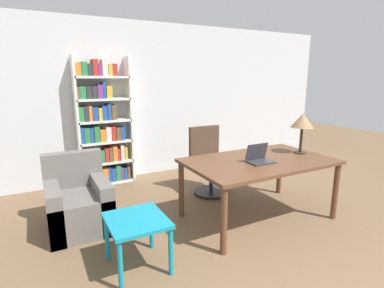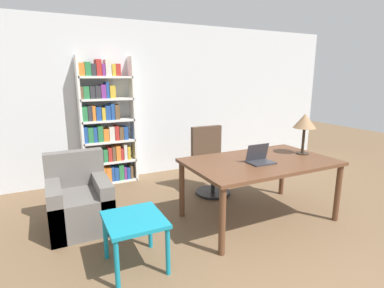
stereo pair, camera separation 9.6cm
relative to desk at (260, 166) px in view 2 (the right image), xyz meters
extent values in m
cube|color=silver|center=(-0.60, 2.39, 0.66)|extent=(8.00, 0.06, 2.70)
cube|color=brown|center=(0.00, 0.00, 0.06)|extent=(1.80, 1.10, 0.04)
cylinder|color=brown|center=(-0.84, -0.49, -0.33)|extent=(0.07, 0.07, 0.73)
cylinder|color=brown|center=(0.84, -0.49, -0.33)|extent=(0.07, 0.07, 0.73)
cylinder|color=brown|center=(-0.84, 0.49, -0.33)|extent=(0.07, 0.07, 0.73)
cylinder|color=brown|center=(0.84, 0.49, -0.33)|extent=(0.07, 0.07, 0.73)
cube|color=#2D2D33|center=(-0.07, -0.11, 0.09)|extent=(0.31, 0.21, 0.02)
cube|color=#2D2D33|center=(-0.07, -0.03, 0.20)|extent=(0.31, 0.05, 0.21)
cube|color=navy|center=(-0.07, -0.03, 0.20)|extent=(0.27, 0.04, 0.18)
cylinder|color=#2D2319|center=(0.71, 0.01, 0.09)|extent=(0.16, 0.16, 0.01)
cylinder|color=#2D2319|center=(0.71, 0.01, 0.26)|extent=(0.04, 0.04, 0.33)
cone|color=#93704C|center=(0.71, 0.01, 0.52)|extent=(0.29, 0.29, 0.19)
cylinder|color=black|center=(-0.10, 0.96, -0.67)|extent=(0.53, 0.53, 0.04)
cylinder|color=#262626|center=(-0.10, 0.96, -0.48)|extent=(0.06, 0.06, 0.35)
cube|color=#4C3828|center=(-0.10, 0.96, -0.25)|extent=(0.53, 0.53, 0.10)
cube|color=#4C3828|center=(-0.10, 1.18, 0.07)|extent=(0.50, 0.08, 0.54)
cube|color=teal|center=(-1.68, -0.29, -0.21)|extent=(0.53, 0.57, 0.04)
cylinder|color=teal|center=(-1.91, -0.54, -0.46)|extent=(0.04, 0.04, 0.46)
cylinder|color=teal|center=(-1.45, -0.54, -0.46)|extent=(0.04, 0.04, 0.46)
cylinder|color=teal|center=(-1.91, -0.03, -0.46)|extent=(0.04, 0.04, 0.46)
cylinder|color=teal|center=(-1.45, -0.03, -0.46)|extent=(0.04, 0.04, 0.46)
cube|color=#66605B|center=(-2.06, 0.75, -0.47)|extent=(0.69, 0.79, 0.44)
cube|color=#66605B|center=(-2.06, 1.07, -0.03)|extent=(0.69, 0.16, 0.44)
cube|color=#66605B|center=(-2.33, 0.75, -0.40)|extent=(0.16, 0.79, 0.59)
cube|color=#66605B|center=(-1.79, 0.75, -0.40)|extent=(0.16, 0.79, 0.59)
cube|color=white|center=(-1.82, 2.20, 0.36)|extent=(0.04, 0.28, 2.10)
cube|color=white|center=(-0.98, 2.20, 0.36)|extent=(0.04, 0.28, 2.10)
cube|color=white|center=(-1.40, 2.20, -0.67)|extent=(0.84, 0.28, 0.04)
cube|color=#333338|center=(-1.77, 2.20, -0.53)|extent=(0.08, 0.24, 0.26)
cube|color=#333338|center=(-1.69, 2.20, -0.54)|extent=(0.06, 0.24, 0.23)
cube|color=#333338|center=(-1.62, 2.20, -0.56)|extent=(0.06, 0.24, 0.19)
cube|color=orange|center=(-1.55, 2.20, -0.53)|extent=(0.08, 0.24, 0.25)
cube|color=orange|center=(-1.46, 2.20, -0.54)|extent=(0.09, 0.24, 0.24)
cube|color=#234C99|center=(-1.39, 2.20, -0.53)|extent=(0.04, 0.24, 0.24)
cube|color=#234C99|center=(-1.33, 2.20, -0.54)|extent=(0.07, 0.24, 0.22)
cube|color=#2D7F47|center=(-1.24, 2.20, -0.52)|extent=(0.08, 0.24, 0.26)
cube|color=#7F338C|center=(-1.18, 2.20, -0.55)|extent=(0.04, 0.24, 0.22)
cube|color=#234C99|center=(-1.12, 2.20, -0.56)|extent=(0.05, 0.24, 0.20)
cube|color=brown|center=(-1.07, 2.20, -0.55)|extent=(0.04, 0.24, 0.22)
cube|color=white|center=(-1.40, 2.20, -0.32)|extent=(0.84, 0.28, 0.04)
cube|color=brown|center=(-1.78, 2.20, -0.20)|extent=(0.06, 0.24, 0.20)
cube|color=#7F338C|center=(-1.70, 2.20, -0.21)|extent=(0.08, 0.24, 0.19)
cube|color=gold|center=(-1.62, 2.20, -0.20)|extent=(0.06, 0.24, 0.22)
cube|color=#333338|center=(-1.56, 2.20, -0.20)|extent=(0.05, 0.24, 0.21)
cube|color=#2D7F47|center=(-1.49, 2.20, -0.20)|extent=(0.07, 0.24, 0.21)
cube|color=#B72D28|center=(-1.42, 2.20, -0.19)|extent=(0.06, 0.24, 0.23)
cube|color=brown|center=(-1.35, 2.20, -0.18)|extent=(0.05, 0.24, 0.24)
cube|color=orange|center=(-1.28, 2.20, -0.18)|extent=(0.08, 0.24, 0.25)
cube|color=#B72D28|center=(-1.22, 2.20, -0.21)|extent=(0.05, 0.24, 0.20)
cube|color=silver|center=(-1.16, 2.20, -0.18)|extent=(0.05, 0.24, 0.26)
cube|color=gold|center=(-1.10, 2.20, -0.20)|extent=(0.05, 0.24, 0.22)
cube|color=white|center=(-1.40, 2.20, 0.03)|extent=(0.84, 0.28, 0.04)
cube|color=#234C99|center=(-1.78, 2.20, 0.18)|extent=(0.06, 0.24, 0.26)
cube|color=#2D7F47|center=(-1.70, 2.20, 0.17)|extent=(0.08, 0.24, 0.25)
cube|color=#234C99|center=(-1.63, 2.20, 0.17)|extent=(0.05, 0.24, 0.25)
cube|color=#2D7F47|center=(-1.55, 2.20, 0.17)|extent=(0.08, 0.24, 0.26)
cube|color=orange|center=(-1.46, 2.20, 0.15)|extent=(0.09, 0.24, 0.20)
cube|color=silver|center=(-1.37, 2.20, 0.16)|extent=(0.08, 0.24, 0.23)
cube|color=#B72D28|center=(-1.28, 2.20, 0.16)|extent=(0.07, 0.24, 0.24)
cube|color=brown|center=(-1.21, 2.20, 0.15)|extent=(0.07, 0.24, 0.22)
cube|color=#234C99|center=(-1.14, 2.20, 0.15)|extent=(0.07, 0.24, 0.21)
cube|color=white|center=(-1.40, 2.20, 0.38)|extent=(0.84, 0.28, 0.04)
cube|color=#2D7F47|center=(-1.77, 2.20, 0.51)|extent=(0.08, 0.24, 0.23)
cube|color=#333338|center=(-1.69, 2.20, 0.52)|extent=(0.06, 0.24, 0.24)
cube|color=orange|center=(-1.63, 2.20, 0.51)|extent=(0.05, 0.24, 0.24)
cube|color=#234C99|center=(-1.55, 2.20, 0.50)|extent=(0.08, 0.24, 0.22)
cube|color=gold|center=(-1.48, 2.20, 0.50)|extent=(0.06, 0.24, 0.20)
cube|color=#234C99|center=(-1.41, 2.20, 0.51)|extent=(0.08, 0.24, 0.23)
cube|color=#234C99|center=(-1.33, 2.20, 0.52)|extent=(0.06, 0.24, 0.26)
cube|color=brown|center=(-1.26, 2.20, 0.51)|extent=(0.08, 0.24, 0.24)
cube|color=white|center=(-1.40, 2.20, 0.73)|extent=(0.84, 0.28, 0.04)
cube|color=brown|center=(-1.79, 2.20, 0.84)|extent=(0.04, 0.24, 0.19)
cube|color=#2D7F47|center=(-1.72, 2.20, 0.84)|extent=(0.09, 0.24, 0.19)
cube|color=#333338|center=(-1.63, 2.20, 0.84)|extent=(0.08, 0.24, 0.19)
cube|color=#333338|center=(-1.54, 2.20, 0.84)|extent=(0.08, 0.24, 0.20)
cube|color=#7F338C|center=(-1.46, 2.20, 0.85)|extent=(0.08, 0.24, 0.22)
cube|color=#234C99|center=(-1.39, 2.20, 0.87)|extent=(0.05, 0.24, 0.26)
cube|color=gold|center=(-1.32, 2.20, 0.84)|extent=(0.09, 0.24, 0.20)
cube|color=white|center=(-1.40, 2.20, 1.08)|extent=(0.84, 0.28, 0.04)
cube|color=orange|center=(-1.76, 2.20, 1.19)|extent=(0.09, 0.24, 0.19)
cube|color=#2D7F47|center=(-1.67, 2.20, 1.20)|extent=(0.09, 0.24, 0.21)
cube|color=#333338|center=(-1.59, 2.20, 1.19)|extent=(0.07, 0.24, 0.18)
cube|color=#B72D28|center=(-1.50, 2.20, 1.22)|extent=(0.08, 0.24, 0.25)
cube|color=#7F338C|center=(-1.44, 2.20, 1.19)|extent=(0.05, 0.24, 0.18)
cube|color=silver|center=(-1.36, 2.20, 1.22)|extent=(0.09, 0.24, 0.25)
cube|color=gold|center=(-1.28, 2.20, 1.19)|extent=(0.06, 0.24, 0.18)
cube|color=#B72D28|center=(-1.21, 2.20, 1.19)|extent=(0.07, 0.24, 0.19)
camera|label=1|loc=(-2.41, -2.77, 1.09)|focal=28.00mm
camera|label=2|loc=(-2.33, -2.81, 1.09)|focal=28.00mm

